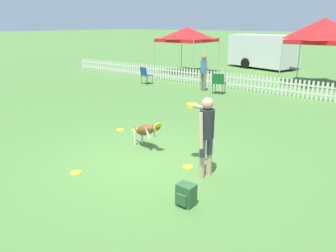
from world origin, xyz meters
name	(u,v)px	position (x,y,z in m)	size (l,w,h in m)	color
ground_plane	(146,161)	(0.00, 0.00, 0.00)	(240.00, 240.00, 0.00)	#4C7A38
handler_person	(206,128)	(1.38, 0.18, 1.00)	(0.88, 0.81, 1.60)	tan
leaping_dog	(146,130)	(-0.54, 0.61, 0.46)	(1.17, 0.45, 0.76)	brown
frisbee_near_handler	(136,130)	(-1.70, 1.45, 0.01)	(0.23, 0.23, 0.02)	yellow
frisbee_near_dog	(76,173)	(-0.73, -1.34, 0.01)	(0.23, 0.23, 0.02)	yellow
frisbee_midfield	(188,167)	(0.91, 0.29, 0.01)	(0.23, 0.23, 0.02)	yellow
frisbee_far_scatter	(120,130)	(-2.05, 1.18, 0.01)	(0.23, 0.23, 0.02)	yellow
backpack_on_grass	(186,195)	(1.73, -0.96, 0.19)	(0.29, 0.27, 0.38)	#2D5633
picket_fence	(285,87)	(0.00, 8.73, 0.37)	(26.77, 0.04, 0.73)	silver
folding_chair_blue_left	(219,82)	(-2.35, 7.32, 0.54)	(0.64, 0.65, 0.90)	#333338
folding_chair_green_right	(145,74)	(-6.42, 7.18, 0.51)	(0.53, 0.55, 0.85)	#333338
canopy_tent_main	(187,34)	(-7.02, 11.65, 2.28)	(2.85, 2.85, 2.71)	#B2B2B2
canopy_tent_secondary	(324,31)	(0.48, 11.98, 2.58)	(2.84, 2.84, 3.17)	#B2B2B2
spectator_standing	(204,69)	(-3.24, 7.51, 0.96)	(0.40, 0.27, 1.60)	#7A705B
equipment_trailer	(263,51)	(-4.29, 16.67, 1.16)	(5.30, 3.17, 2.18)	white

